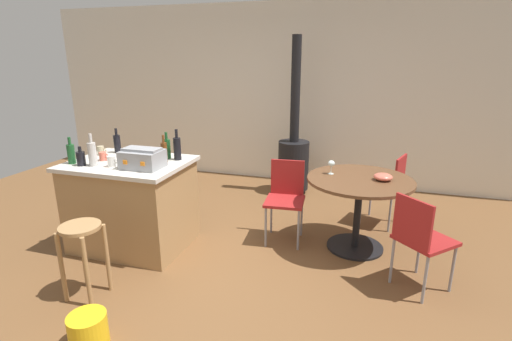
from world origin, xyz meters
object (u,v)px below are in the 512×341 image
Objects in this scene: bottle_1 at (71,153)px; cup_1 at (112,161)px; folding_chair_near at (286,195)px; toolbox at (143,158)px; cup_2 at (103,156)px; bottle_6 at (92,154)px; cup_4 at (101,151)px; bottle_5 at (117,143)px; wood_stove at (294,156)px; cup_3 at (126,153)px; bottle_4 at (164,152)px; bottle_0 at (81,158)px; dining_table at (359,195)px; bottle_3 at (167,148)px; wooden_stool at (83,245)px; bottle_2 at (177,148)px; kitchen_island at (132,204)px; cup_0 at (140,151)px; plastic_bucket at (88,330)px; wine_glass at (331,164)px; serving_bowl at (383,177)px; folding_chair_left at (388,185)px.

cup_1 is (0.45, 0.02, -0.05)m from bottle_1.
folding_chair_near is 2.34× the size of toolbox.
cup_2 is (-1.75, -0.65, 0.45)m from folding_chair_near.
bottle_6 is (-1.71, -0.84, 0.53)m from folding_chair_near.
bottle_5 is at bearing 53.85° from cup_4.
wood_stove is 2.43m from cup_3.
bottle_0 is at bearing -153.16° from bottle_4.
bottle_5 is at bearing -172.78° from dining_table.
wood_stove reaches higher than bottle_3.
bottle_1 reaches higher than cup_2.
wooden_stool is 1.29m from bottle_2.
bottle_4 is 0.86× the size of bottle_6.
bottle_5 is at bearing 138.73° from kitchen_island.
bottle_1 reaches higher than cup_3.
cup_1 is (-0.19, 0.70, 0.50)m from wooden_stool.
bottle_3 reaches higher than cup_3.
cup_4 is at bearing -162.54° from cup_0.
cup_0 is 0.43× the size of plastic_bucket.
cup_2 is (-0.04, 0.19, -0.08)m from bottle_6.
wooden_stool is (0.16, -0.91, 0.01)m from kitchen_island.
toolbox reaches higher than folding_chair_near.
bottle_1 is (-2.72, -0.83, 0.43)m from dining_table.
cup_2 is 0.75× the size of wine_glass.
cup_3 is at bearing -35.37° from bottle_5.
cup_0 is (-0.20, 1.17, 0.49)m from wooden_stool.
wooden_stool is at bearing -146.36° from serving_bowl.
cup_4 is (-0.17, 0.18, 0.01)m from cup_2.
folding_chair_near is 1.01× the size of folding_chair_left.
bottle_1 is at bearing 133.04° from wooden_stool.
cup_0 is (-0.03, 0.27, 0.50)m from kitchen_island.
bottle_6 reaches higher than bottle_0.
wine_glass is (2.28, 0.93, -0.12)m from bottle_0.
plastic_bucket is at bearing -55.80° from bottle_6.
wine_glass is (2.20, 0.72, -0.09)m from cup_2.
wood_stove is (-0.98, 1.49, -0.04)m from dining_table.
cup_1 is at bearing -89.65° from cup_0.
folding_chair_left is 0.39× the size of wood_stove.
folding_chair_near is 7.61× the size of cup_0.
cup_3 is 0.31m from cup_4.
bottle_1 is at bearing -139.57° from cup_2.
cup_4 is at bearing 102.63° from bottle_0.
folding_chair_near is 2.08m from bottle_0.
wood_stove is 2.49m from toolbox.
bottle_2 is (-0.82, -1.88, 0.49)m from wood_stove.
cup_0 is 2.52m from serving_bowl.
folding_chair_near is at bearing 16.55° from cup_3.
bottle_5 reaches higher than cup_3.
bottle_0 is 0.60× the size of bottle_6.
toolbox is at bearing -147.97° from folding_chair_near.
bottle_0 reaches higher than serving_bowl.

